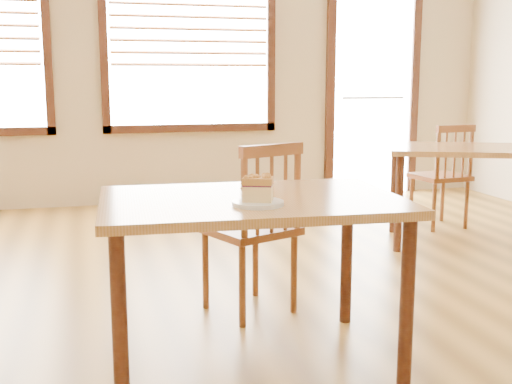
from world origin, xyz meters
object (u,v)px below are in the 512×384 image
(cafe_table_second, at_px, (464,161))
(cafe_chair_second, at_px, (443,175))
(plate, at_px, (258,203))
(cafe_chair_main, at_px, (254,227))
(cake_slice, at_px, (258,188))
(cafe_table_main, at_px, (251,218))

(cafe_table_second, xyz_separation_m, cafe_chair_second, (0.15, 0.53, -0.19))
(plate, bearing_deg, cafe_chair_main, 76.52)
(cafe_chair_main, distance_m, cake_slice, 0.85)
(cake_slice, bearing_deg, cafe_chair_main, 97.84)
(cafe_table_second, relative_size, cake_slice, 9.26)
(cafe_chair_main, bearing_deg, cafe_table_main, 52.01)
(cafe_chair_main, relative_size, cafe_table_second, 0.71)
(cafe_table_second, height_order, cafe_chair_second, cafe_chair_second)
(cafe_table_main, relative_size, cake_slice, 9.24)
(cafe_chair_main, distance_m, cafe_chair_second, 2.58)
(cafe_table_main, distance_m, cafe_chair_second, 3.09)
(cafe_chair_main, relative_size, plate, 4.47)
(cake_slice, bearing_deg, cafe_table_second, 61.64)
(cafe_table_second, bearing_deg, cafe_chair_second, 98.26)
(cafe_table_main, distance_m, cake_slice, 0.24)
(cafe_table_main, xyz_separation_m, cafe_chair_second, (2.22, 2.14, -0.21))
(cafe_chair_second, xyz_separation_m, cake_slice, (-2.24, -2.31, 0.37))
(cafe_table_main, bearing_deg, cake_slice, -92.88)
(cafe_chair_main, xyz_separation_m, plate, (-0.18, -0.76, 0.28))
(cafe_chair_main, height_order, cafe_chair_second, cafe_chair_main)
(cafe_chair_second, distance_m, cake_slice, 3.24)
(cafe_table_second, bearing_deg, cake_slice, -116.00)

